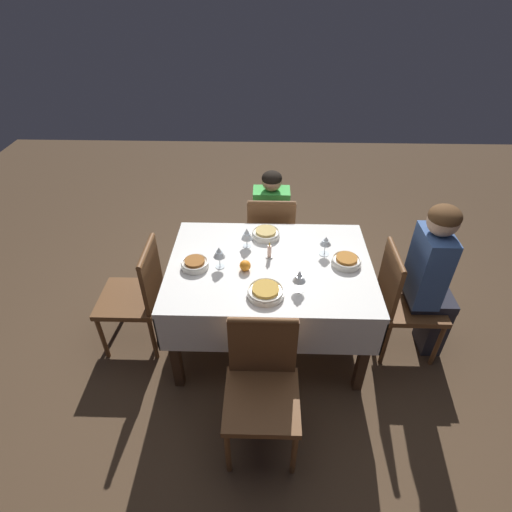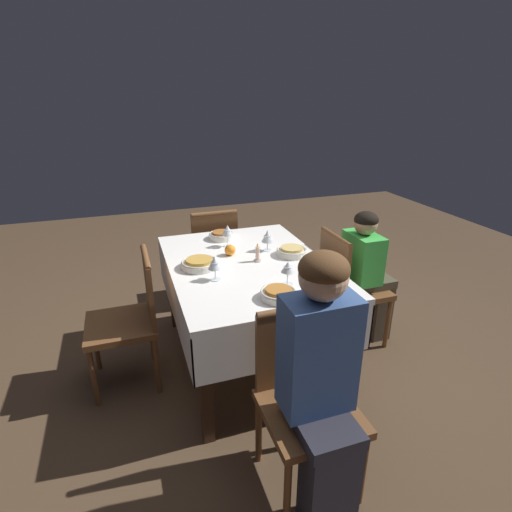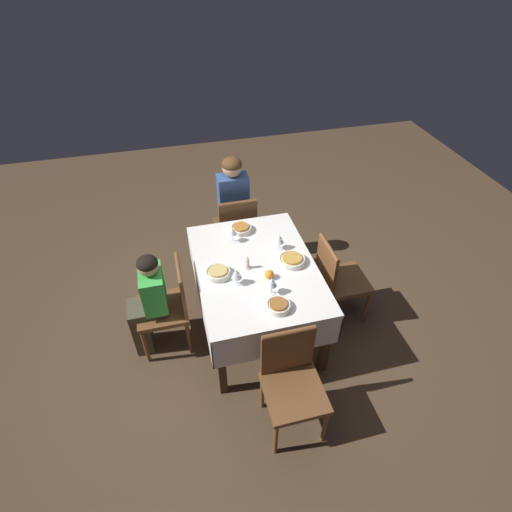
% 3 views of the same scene
% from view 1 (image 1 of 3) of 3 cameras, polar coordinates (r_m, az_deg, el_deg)
% --- Properties ---
extents(ground_plane, '(8.00, 8.00, 0.00)m').
position_cam_1_polar(ground_plane, '(3.13, 1.73, -11.62)').
color(ground_plane, '#4C3826').
extents(dining_table, '(1.34, 0.97, 0.73)m').
position_cam_1_polar(dining_table, '(2.69, 1.97, -2.69)').
color(dining_table, white).
rests_on(dining_table, ground_plane).
extents(chair_west, '(0.41, 0.41, 0.85)m').
position_cam_1_polar(chair_west, '(2.93, 20.28, -5.59)').
color(chair_west, brown).
rests_on(chair_west, ground_plane).
extents(chair_south, '(0.41, 0.41, 0.85)m').
position_cam_1_polar(chair_south, '(3.37, 2.11, 3.24)').
color(chair_south, brown).
rests_on(chair_south, ground_plane).
extents(chair_north, '(0.41, 0.41, 0.85)m').
position_cam_1_polar(chair_north, '(2.30, 0.87, -17.68)').
color(chair_north, brown).
rests_on(chair_north, ground_plane).
extents(chair_east, '(0.41, 0.41, 0.85)m').
position_cam_1_polar(chair_east, '(2.91, -16.59, -5.00)').
color(chair_east, brown).
rests_on(chair_east, ground_plane).
extents(person_adult_denim, '(0.34, 0.30, 1.19)m').
position_cam_1_polar(person_adult_denim, '(2.86, 23.91, -2.56)').
color(person_adult_denim, '#282833').
rests_on(person_adult_denim, ground_plane).
extents(person_child_green, '(0.30, 0.33, 0.99)m').
position_cam_1_polar(person_child_green, '(3.47, 2.13, 5.70)').
color(person_child_green, '#4C4233').
rests_on(person_child_green, ground_plane).
extents(bowl_west, '(0.19, 0.19, 0.06)m').
position_cam_1_polar(bowl_west, '(2.67, 12.77, -0.66)').
color(bowl_west, silver).
rests_on(bowl_west, dining_table).
extents(wine_glass_west, '(0.08, 0.08, 0.14)m').
position_cam_1_polar(wine_glass_west, '(2.69, 9.94, 2.06)').
color(wine_glass_west, white).
rests_on(wine_glass_west, dining_table).
extents(bowl_south, '(0.20, 0.20, 0.06)m').
position_cam_1_polar(bowl_south, '(2.86, 1.42, 3.26)').
color(bowl_south, silver).
rests_on(bowl_south, dining_table).
extents(wine_glass_south, '(0.08, 0.08, 0.15)m').
position_cam_1_polar(wine_glass_south, '(2.72, -1.32, 3.13)').
color(wine_glass_south, white).
rests_on(wine_glass_south, dining_table).
extents(bowl_north, '(0.22, 0.22, 0.06)m').
position_cam_1_polar(bowl_north, '(2.38, 1.38, -5.09)').
color(bowl_north, silver).
rests_on(bowl_north, dining_table).
extents(wine_glass_north, '(0.08, 0.08, 0.14)m').
position_cam_1_polar(wine_glass_north, '(2.38, 6.22, -2.95)').
color(wine_glass_north, white).
rests_on(wine_glass_north, dining_table).
extents(bowl_east, '(0.18, 0.18, 0.06)m').
position_cam_1_polar(bowl_east, '(2.61, -8.72, -1.08)').
color(bowl_east, silver).
rests_on(bowl_east, dining_table).
extents(wine_glass_east, '(0.08, 0.08, 0.15)m').
position_cam_1_polar(wine_glass_east, '(2.54, -5.28, 0.46)').
color(wine_glass_east, white).
rests_on(wine_glass_east, dining_table).
extents(candle_centerpiece, '(0.05, 0.05, 0.12)m').
position_cam_1_polar(candle_centerpiece, '(2.65, 1.92, 0.54)').
color(candle_centerpiece, beige).
rests_on(candle_centerpiece, dining_table).
extents(orange_fruit, '(0.07, 0.07, 0.07)m').
position_cam_1_polar(orange_fruit, '(2.55, -1.56, -1.38)').
color(orange_fruit, orange).
rests_on(orange_fruit, dining_table).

